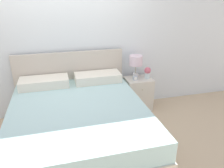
{
  "coord_description": "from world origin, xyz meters",
  "views": [
    {
      "loc": [
        -0.21,
        -3.6,
        2.0
      ],
      "look_at": [
        0.59,
        -0.57,
        0.7
      ],
      "focal_mm": 35.0,
      "sensor_mm": 36.0,
      "label": 1
    }
  ],
  "objects_px": {
    "table_lamp": "(136,62)",
    "flower_vase": "(148,72)",
    "bed": "(78,123)",
    "alarm_clock": "(135,78)",
    "nightstand": "(138,94)"
  },
  "relations": [
    {
      "from": "flower_vase",
      "to": "alarm_clock",
      "type": "bearing_deg",
      "value": -173.74
    },
    {
      "from": "bed",
      "to": "flower_vase",
      "type": "bearing_deg",
      "value": 29.27
    },
    {
      "from": "bed",
      "to": "flower_vase",
      "type": "height_order",
      "value": "bed"
    },
    {
      "from": "bed",
      "to": "flower_vase",
      "type": "distance_m",
      "value": 1.57
    },
    {
      "from": "flower_vase",
      "to": "nightstand",
      "type": "bearing_deg",
      "value": 173.28
    },
    {
      "from": "table_lamp",
      "to": "nightstand",
      "type": "bearing_deg",
      "value": -48.65
    },
    {
      "from": "bed",
      "to": "nightstand",
      "type": "bearing_deg",
      "value": 32.97
    },
    {
      "from": "bed",
      "to": "alarm_clock",
      "type": "relative_size",
      "value": 29.58
    },
    {
      "from": "table_lamp",
      "to": "flower_vase",
      "type": "height_order",
      "value": "table_lamp"
    },
    {
      "from": "flower_vase",
      "to": "alarm_clock",
      "type": "relative_size",
      "value": 2.91
    },
    {
      "from": "bed",
      "to": "table_lamp",
      "type": "bearing_deg",
      "value": 35.89
    },
    {
      "from": "nightstand",
      "to": "alarm_clock",
      "type": "relative_size",
      "value": 8.43
    },
    {
      "from": "table_lamp",
      "to": "flower_vase",
      "type": "relative_size",
      "value": 2.02
    },
    {
      "from": "bed",
      "to": "table_lamp",
      "type": "xyz_separation_m",
      "value": [
        1.13,
        0.82,
        0.56
      ]
    },
    {
      "from": "nightstand",
      "to": "table_lamp",
      "type": "bearing_deg",
      "value": 131.35
    }
  ]
}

